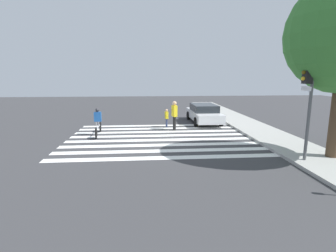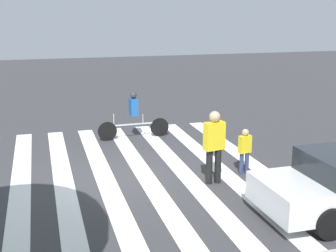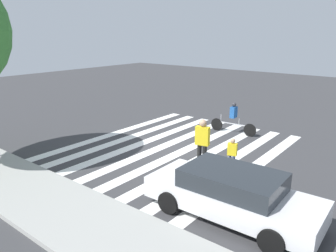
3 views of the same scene
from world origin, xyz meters
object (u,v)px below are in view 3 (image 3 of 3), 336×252
Objects in this scene: cyclist_mid_street at (233,117)px; pedestrian_child_with_backpack at (232,152)px; pedestrian_adult_yellow_jacket at (202,140)px; car_parked_silver_sedan at (232,193)px.

pedestrian_child_with_backpack is at bearing 114.64° from cyclist_mid_street.
pedestrian_adult_yellow_jacket reaches higher than cyclist_mid_street.
car_parked_silver_sedan is (-1.48, 2.86, 0.01)m from pedestrian_child_with_backpack.
pedestrian_adult_yellow_jacket is 0.39× the size of car_parked_silver_sedan.
car_parked_silver_sedan is (-2.51, 2.45, -0.34)m from pedestrian_adult_yellow_jacket.
pedestrian_adult_yellow_jacket is 4.71m from cyclist_mid_street.
cyclist_mid_street is at bearing -63.88° from car_parked_silver_sedan.
pedestrian_adult_yellow_jacket reaches higher than car_parked_silver_sedan.
cyclist_mid_street is (1.09, -4.57, -0.18)m from pedestrian_adult_yellow_jacket.
cyclist_mid_street is (2.12, -4.16, 0.17)m from pedestrian_child_with_backpack.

